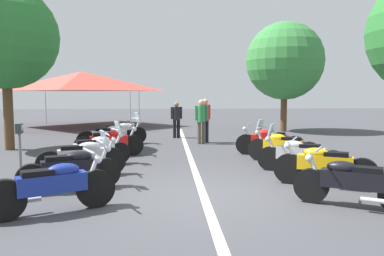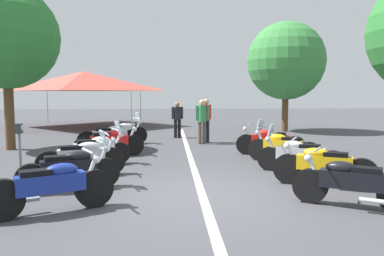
{
  "view_description": "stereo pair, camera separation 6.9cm",
  "coord_description": "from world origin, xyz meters",
  "px_view_note": "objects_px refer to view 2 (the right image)",
  "views": [
    {
      "loc": [
        -7.13,
        0.68,
        1.97
      ],
      "look_at": [
        3.42,
        0.0,
        0.99
      ],
      "focal_mm": 35.55,
      "sensor_mm": 36.0,
      "label": 1
    },
    {
      "loc": [
        -7.13,
        0.61,
        1.97
      ],
      "look_at": [
        3.42,
        0.0,
        0.99
      ],
      "focal_mm": 35.55,
      "sensor_mm": 36.0,
      "label": 2
    }
  ],
  "objects_px": {
    "roadside_tree_2": "(6,37)",
    "bystander_3": "(177,117)",
    "motorcycle_left_row_4": "(110,142)",
    "motorcycle_left_row_5": "(110,136)",
    "roadside_tree_0": "(286,61)",
    "motorcycle_right_row_3": "(282,146)",
    "motorcycle_left_row_0": "(52,186)",
    "bystander_4": "(202,118)",
    "motorcycle_left_row_6": "(121,132)",
    "motorcycle_right_row_4": "(270,141)",
    "motorcycle_left_row_3": "(95,149)",
    "bystander_0": "(206,117)",
    "motorcycle_right_row_2": "(299,154)",
    "event_tent": "(83,81)",
    "motorcycle_right_row_0": "(351,182)",
    "motorcycle_right_row_1": "(323,165)",
    "motorcycle_left_row_1": "(71,168)",
    "parking_meter": "(19,141)",
    "motorcycle_left_row_2": "(82,157)"
  },
  "relations": [
    {
      "from": "roadside_tree_2",
      "to": "bystander_3",
      "type": "bearing_deg",
      "value": -61.75
    },
    {
      "from": "motorcycle_left_row_4",
      "to": "motorcycle_left_row_5",
      "type": "height_order",
      "value": "motorcycle_left_row_5"
    },
    {
      "from": "motorcycle_left_row_4",
      "to": "roadside_tree_0",
      "type": "height_order",
      "value": "roadside_tree_0"
    },
    {
      "from": "motorcycle_right_row_3",
      "to": "motorcycle_left_row_0",
      "type": "bearing_deg",
      "value": 74.83
    },
    {
      "from": "bystander_3",
      "to": "bystander_4",
      "type": "xyz_separation_m",
      "value": [
        -2.05,
        -0.91,
        0.09
      ]
    },
    {
      "from": "motorcycle_left_row_4",
      "to": "motorcycle_left_row_6",
      "type": "bearing_deg",
      "value": 73.05
    },
    {
      "from": "motorcycle_right_row_4",
      "to": "bystander_3",
      "type": "distance_m",
      "value": 5.71
    },
    {
      "from": "motorcycle_left_row_3",
      "to": "roadside_tree_2",
      "type": "bearing_deg",
      "value": 113.3
    },
    {
      "from": "motorcycle_right_row_3",
      "to": "bystander_4",
      "type": "height_order",
      "value": "bystander_4"
    },
    {
      "from": "motorcycle_right_row_4",
      "to": "motorcycle_left_row_6",
      "type": "bearing_deg",
      "value": -6.14
    },
    {
      "from": "bystander_4",
      "to": "motorcycle_right_row_3",
      "type": "bearing_deg",
      "value": -162.43
    },
    {
      "from": "motorcycle_left_row_3",
      "to": "bystander_0",
      "type": "height_order",
      "value": "bystander_0"
    },
    {
      "from": "motorcycle_right_row_2",
      "to": "bystander_4",
      "type": "relative_size",
      "value": 1.14
    },
    {
      "from": "motorcycle_left_row_6",
      "to": "event_tent",
      "type": "bearing_deg",
      "value": 83.77
    },
    {
      "from": "motorcycle_right_row_0",
      "to": "roadside_tree_2",
      "type": "height_order",
      "value": "roadside_tree_2"
    },
    {
      "from": "motorcycle_left_row_5",
      "to": "roadside_tree_0",
      "type": "xyz_separation_m",
      "value": [
        5.89,
        -7.94,
        3.1
      ]
    },
    {
      "from": "motorcycle_left_row_5",
      "to": "motorcycle_right_row_3",
      "type": "xyz_separation_m",
      "value": [
        -2.74,
        -5.22,
        -0.0
      ]
    },
    {
      "from": "bystander_0",
      "to": "motorcycle_left_row_6",
      "type": "bearing_deg",
      "value": -119.01
    },
    {
      "from": "motorcycle_left_row_4",
      "to": "event_tent",
      "type": "relative_size",
      "value": 0.31
    },
    {
      "from": "motorcycle_right_row_3",
      "to": "motorcycle_right_row_4",
      "type": "relative_size",
      "value": 0.88
    },
    {
      "from": "roadside_tree_0",
      "to": "event_tent",
      "type": "bearing_deg",
      "value": 72.6
    },
    {
      "from": "motorcycle_right_row_1",
      "to": "bystander_0",
      "type": "xyz_separation_m",
      "value": [
        7.25,
        1.78,
        0.56
      ]
    },
    {
      "from": "motorcycle_left_row_3",
      "to": "motorcycle_left_row_1",
      "type": "bearing_deg",
      "value": -114.63
    },
    {
      "from": "motorcycle_left_row_1",
      "to": "bystander_4",
      "type": "xyz_separation_m",
      "value": [
        6.86,
        -3.24,
        0.55
      ]
    },
    {
      "from": "motorcycle_right_row_3",
      "to": "bystander_0",
      "type": "relative_size",
      "value": 1.03
    },
    {
      "from": "motorcycle_right_row_0",
      "to": "bystander_4",
      "type": "bearing_deg",
      "value": -46.39
    },
    {
      "from": "motorcycle_right_row_3",
      "to": "bystander_3",
      "type": "distance_m",
      "value": 6.78
    },
    {
      "from": "motorcycle_left_row_0",
      "to": "motorcycle_left_row_6",
      "type": "xyz_separation_m",
      "value": [
        8.28,
        -0.06,
        0.01
      ]
    },
    {
      "from": "motorcycle_right_row_2",
      "to": "motorcycle_right_row_4",
      "type": "xyz_separation_m",
      "value": [
        2.56,
        0.05,
        0.0
      ]
    },
    {
      "from": "roadside_tree_2",
      "to": "event_tent",
      "type": "distance_m",
      "value": 9.15
    },
    {
      "from": "motorcycle_left_row_5",
      "to": "bystander_4",
      "type": "distance_m",
      "value": 3.61
    },
    {
      "from": "motorcycle_left_row_6",
      "to": "bystander_0",
      "type": "bearing_deg",
      "value": -19.94
    },
    {
      "from": "bystander_3",
      "to": "roadside_tree_0",
      "type": "relative_size",
      "value": 0.28
    },
    {
      "from": "roadside_tree_0",
      "to": "motorcycle_right_row_0",
      "type": "bearing_deg",
      "value": 167.75
    },
    {
      "from": "motorcycle_left_row_3",
      "to": "motorcycle_right_row_1",
      "type": "xyz_separation_m",
      "value": [
        -2.63,
        -5.22,
        0.01
      ]
    },
    {
      "from": "motorcycle_right_row_2",
      "to": "motorcycle_left_row_0",
      "type": "bearing_deg",
      "value": 57.45
    },
    {
      "from": "motorcycle_left_row_4",
      "to": "bystander_4",
      "type": "distance_m",
      "value": 4.2
    },
    {
      "from": "motorcycle_left_row_0",
      "to": "event_tent",
      "type": "relative_size",
      "value": 0.28
    },
    {
      "from": "roadside_tree_0",
      "to": "bystander_4",
      "type": "bearing_deg",
      "value": 134.37
    },
    {
      "from": "motorcycle_left_row_4",
      "to": "parking_meter",
      "type": "height_order",
      "value": "parking_meter"
    },
    {
      "from": "motorcycle_left_row_5",
      "to": "motorcycle_right_row_4",
      "type": "distance_m",
      "value": 5.41
    },
    {
      "from": "bystander_4",
      "to": "roadside_tree_2",
      "type": "relative_size",
      "value": 0.3
    },
    {
      "from": "bystander_0",
      "to": "event_tent",
      "type": "bearing_deg",
      "value": -176.4
    },
    {
      "from": "motorcycle_left_row_1",
      "to": "motorcycle_left_row_3",
      "type": "bearing_deg",
      "value": 68.28
    },
    {
      "from": "motorcycle_left_row_0",
      "to": "motorcycle_right_row_4",
      "type": "height_order",
      "value": "motorcycle_left_row_0"
    },
    {
      "from": "motorcycle_left_row_1",
      "to": "motorcycle_right_row_4",
      "type": "height_order",
      "value": "motorcycle_left_row_1"
    },
    {
      "from": "roadside_tree_0",
      "to": "motorcycle_left_row_3",
      "type": "bearing_deg",
      "value": 138.07
    },
    {
      "from": "motorcycle_left_row_2",
      "to": "roadside_tree_2",
      "type": "distance_m",
      "value": 6.6
    },
    {
      "from": "motorcycle_left_row_1",
      "to": "event_tent",
      "type": "xyz_separation_m",
      "value": [
        14.81,
        3.01,
        2.19
      ]
    },
    {
      "from": "motorcycle_left_row_5",
      "to": "bystander_4",
      "type": "relative_size",
      "value": 1.26
    }
  ]
}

